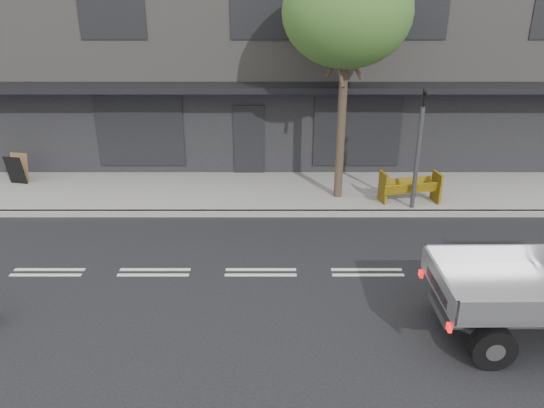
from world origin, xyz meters
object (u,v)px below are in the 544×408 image
Objects in this scene: construction_barrier at (412,190)px; sandwich_board at (15,170)px; street_tree at (347,13)px; traffic_light_pole at (417,157)px.

sandwich_board is at bearing 172.19° from construction_barrier.
street_tree reaches higher than sandwich_board.
street_tree is at bearing 161.90° from construction_barrier.
construction_barrier is (2.00, -0.65, -4.67)m from street_tree.
traffic_light_pole is (2.00, -0.85, -3.63)m from street_tree.
traffic_light_pole is 2.13× the size of construction_barrier.
sandwich_board is at bearing 174.35° from street_tree.
traffic_light_pole is 3.81× the size of sandwich_board.
construction_barrier reaches higher than sandwich_board.
construction_barrier is at bearing -18.10° from street_tree.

